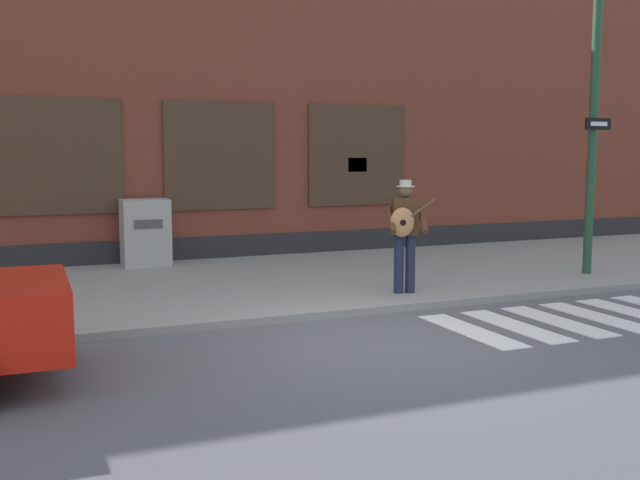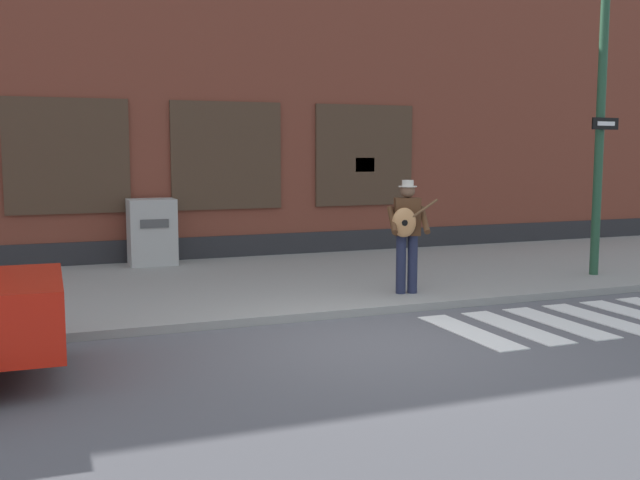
% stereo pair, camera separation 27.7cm
% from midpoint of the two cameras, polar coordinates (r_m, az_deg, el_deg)
% --- Properties ---
extents(ground_plane, '(160.00, 160.00, 0.00)m').
position_cam_midpoint_polar(ground_plane, '(8.96, 5.00, -7.81)').
color(ground_plane, '#56565B').
extents(sidewalk, '(28.00, 5.51, 0.11)m').
position_cam_midpoint_polar(sidewalk, '(12.65, -3.26, -3.21)').
color(sidewalk, gray).
rests_on(sidewalk, ground).
extents(building_backdrop, '(28.00, 4.06, 7.69)m').
position_cam_midpoint_polar(building_backdrop, '(17.11, -8.44, 12.06)').
color(building_backdrop, brown).
rests_on(building_backdrop, ground).
extents(crosswalk, '(5.20, 1.90, 0.01)m').
position_cam_midpoint_polar(crosswalk, '(11.11, 22.50, -5.40)').
color(crosswalk, silver).
rests_on(crosswalk, ground).
extents(busker, '(0.72, 0.66, 1.71)m').
position_cam_midpoint_polar(busker, '(11.28, 7.34, 0.82)').
color(busker, '#1E233D').
rests_on(busker, sidewalk).
extents(utility_box, '(0.87, 0.65, 1.25)m').
position_cam_midpoint_polar(utility_box, '(14.41, -12.14, 0.61)').
color(utility_box, '#ADADA8').
rests_on(utility_box, sidewalk).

